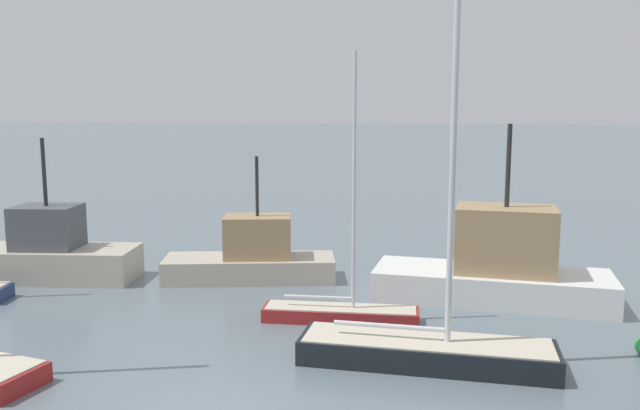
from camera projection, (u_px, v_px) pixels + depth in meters
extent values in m
cube|color=black|center=(426.00, 353.00, 17.80)|extent=(7.05, 1.93, 0.68)
cube|color=beige|center=(427.00, 340.00, 17.75)|extent=(6.77, 1.78, 0.04)
cylinder|color=silver|center=(455.00, 98.00, 16.66)|extent=(0.17, 0.17, 13.22)
cylinder|color=silver|center=(390.00, 326.00, 17.91)|extent=(3.16, 0.19, 0.13)
cube|color=maroon|center=(341.00, 315.00, 21.45)|extent=(5.24, 1.49, 0.45)
cube|color=beige|center=(341.00, 308.00, 21.42)|extent=(5.03, 1.38, 0.04)
cylinder|color=silver|center=(354.00, 183.00, 20.75)|extent=(0.12, 0.12, 8.38)
cylinder|color=silver|center=(318.00, 297.00, 21.46)|extent=(2.33, 0.26, 0.10)
cube|color=white|center=(491.00, 286.00, 23.75)|extent=(8.68, 3.56, 1.12)
cube|color=#A3845B|center=(505.00, 239.00, 23.38)|extent=(3.65, 2.51, 2.40)
cylinder|color=#262626|center=(508.00, 166.00, 22.99)|extent=(0.17, 0.17, 2.98)
cube|color=#BCB29E|center=(250.00, 268.00, 26.68)|extent=(7.33, 3.88, 0.95)
cube|color=#A3845B|center=(258.00, 236.00, 26.49)|extent=(3.04, 2.34, 1.72)
cylinder|color=#262626|center=(257.00, 186.00, 26.19)|extent=(0.14, 0.14, 2.44)
cube|color=#BCB29E|center=(40.00, 263.00, 26.74)|extent=(8.19, 3.71, 1.32)
cube|color=#4C5156|center=(47.00, 227.00, 26.50)|extent=(2.76, 2.31, 1.77)
cylinder|color=#262626|center=(44.00, 172.00, 26.16)|extent=(0.16, 0.16, 2.76)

